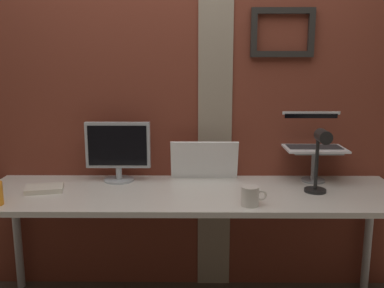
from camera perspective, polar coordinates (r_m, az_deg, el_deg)
brick_wall_back at (r=2.68m, az=-1.96°, el=7.16°), size 3.01×0.16×2.54m
desk at (r=2.42m, az=-0.02°, el=-7.78°), size 2.36×0.66×0.74m
monitor at (r=2.59m, az=-9.84°, el=-0.61°), size 0.38×0.18×0.36m
laptop_stand at (r=2.66m, az=15.97°, el=-2.05°), size 0.28×0.22×0.19m
laptop at (r=2.70m, az=15.75°, el=0.72°), size 0.35×0.28×0.22m
whiteboard_panel at (r=2.60m, az=1.65°, el=-2.19°), size 0.41×0.08×0.24m
desk_lamp at (r=2.38m, az=16.70°, el=-1.32°), size 0.12×0.20×0.36m
coffee_mug at (r=2.18m, az=7.81°, el=-6.89°), size 0.13×0.09×0.10m
paper_clutter_stack at (r=2.54m, az=-19.07°, el=-5.66°), size 0.23×0.18×0.03m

